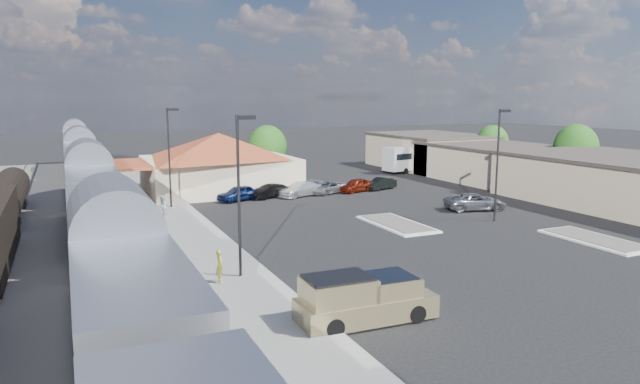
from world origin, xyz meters
name	(u,v)px	position (x,y,z in m)	size (l,w,h in m)	color
ground	(364,236)	(0.00, 0.00, 0.00)	(280.00, 280.00, 0.00)	black
railbed	(47,239)	(-21.00, 8.00, 0.06)	(16.00, 100.00, 0.12)	#4C4944
platform	(181,233)	(-12.00, 6.00, 0.09)	(5.50, 92.00, 0.18)	gray
passenger_train	(91,200)	(-18.00, 6.63, 2.87)	(3.00, 104.00, 5.55)	silver
station_depot	(219,162)	(-4.56, 24.00, 3.13)	(18.35, 12.24, 6.20)	beige
buildings_east	(520,165)	(28.00, 14.28, 2.27)	(14.40, 51.40, 4.80)	#C6B28C
traffic_island_south	(397,224)	(4.00, 2.00, 0.10)	(3.30, 7.50, 0.21)	silver
traffic_island_north	(595,240)	(14.00, -8.00, 0.10)	(3.30, 7.50, 0.21)	silver
lamp_plat_s	(240,183)	(-10.90, -6.00, 5.34)	(1.08, 0.25, 9.00)	black
lamp_plat_n	(170,150)	(-10.90, 16.00, 5.34)	(1.08, 0.25, 9.00)	black
lamp_lot	(499,155)	(12.10, 0.00, 5.34)	(1.08, 0.25, 9.00)	black
tree_east_b	(576,148)	(34.00, 12.00, 4.22)	(4.94, 4.94, 6.96)	#382314
tree_east_c	(492,143)	(34.00, 26.00, 3.76)	(4.41, 4.41, 6.21)	#382314
tree_depot	(267,147)	(3.00, 30.00, 4.02)	(4.71, 4.71, 6.63)	#382314
pickup_truck	(366,299)	(-7.58, -14.13, 1.02)	(6.30, 2.47, 2.16)	#9D8E61
suv	(475,202)	(13.60, 4.34, 0.75)	(2.49, 5.41, 1.50)	gray
coach_bus	(418,157)	(24.00, 29.08, 1.99)	(11.01, 4.46, 3.45)	silver
person_a	(220,266)	(-12.31, -6.61, 1.08)	(0.66, 0.43, 1.80)	#DDD845
person_b	(162,206)	(-12.45, 11.70, 1.09)	(0.88, 0.69, 1.81)	silver
parked_car_a	(239,193)	(-4.32, 17.38, 0.75)	(1.77, 4.41, 1.50)	#0C173E
parked_car_b	(269,191)	(-1.12, 17.68, 0.71)	(1.50, 4.30, 1.42)	black
parked_car_c	(300,189)	(2.08, 17.38, 0.73)	(2.06, 5.06, 1.47)	silver
parked_car_d	(327,188)	(5.28, 17.68, 0.64)	(2.11, 4.57, 1.27)	gray
parked_car_e	(356,185)	(8.48, 17.38, 0.72)	(1.71, 4.25, 1.45)	maroon
parked_car_f	(381,184)	(11.68, 17.68, 0.66)	(1.39, 3.99, 1.31)	black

